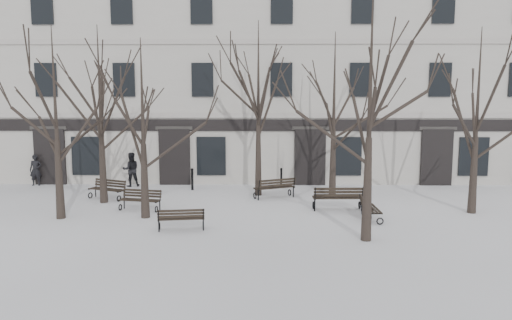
{
  "coord_description": "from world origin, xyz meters",
  "views": [
    {
      "loc": [
        1.08,
        -17.6,
        4.68
      ],
      "look_at": [
        0.78,
        3.0,
        1.95
      ],
      "focal_mm": 35.0,
      "sensor_mm": 36.0,
      "label": 1
    }
  ],
  "objects_px": {
    "bench_0": "(140,199)",
    "bench_2": "(338,197)",
    "bench_1": "(181,218)",
    "bench_4": "(275,187)",
    "tree_2": "(370,85)",
    "tree_3": "(478,99)",
    "tree_1": "(142,107)",
    "tree_0": "(55,100)",
    "bench_5": "(369,208)",
    "bench_3": "(108,189)"
  },
  "relations": [
    {
      "from": "bench_5",
      "to": "bench_2",
      "type": "bearing_deg",
      "value": 33.54
    },
    {
      "from": "tree_2",
      "to": "bench_2",
      "type": "xyz_separation_m",
      "value": [
        -0.3,
        4.14,
        -4.4
      ]
    },
    {
      "from": "tree_3",
      "to": "bench_5",
      "type": "distance_m",
      "value": 6.01
    },
    {
      "from": "tree_1",
      "to": "tree_2",
      "type": "bearing_deg",
      "value": -20.23
    },
    {
      "from": "bench_1",
      "to": "bench_4",
      "type": "distance_m",
      "value": 6.39
    },
    {
      "from": "tree_1",
      "to": "tree_2",
      "type": "xyz_separation_m",
      "value": [
        7.81,
        -2.88,
        0.74
      ]
    },
    {
      "from": "tree_1",
      "to": "bench_1",
      "type": "distance_m",
      "value": 4.49
    },
    {
      "from": "bench_2",
      "to": "bench_4",
      "type": "relative_size",
      "value": 1.04
    },
    {
      "from": "tree_3",
      "to": "bench_5",
      "type": "xyz_separation_m",
      "value": [
        -4.29,
        -1.1,
        -4.06
      ]
    },
    {
      "from": "bench_2",
      "to": "tree_0",
      "type": "bearing_deg",
      "value": 6.04
    },
    {
      "from": "bench_4",
      "to": "bench_3",
      "type": "bearing_deg",
      "value": -23.13
    },
    {
      "from": "tree_0",
      "to": "tree_1",
      "type": "relative_size",
      "value": 1.06
    },
    {
      "from": "bench_4",
      "to": "bench_5",
      "type": "relative_size",
      "value": 1.18
    },
    {
      "from": "bench_0",
      "to": "tree_0",
      "type": "bearing_deg",
      "value": -140.91
    },
    {
      "from": "tree_0",
      "to": "bench_1",
      "type": "distance_m",
      "value": 6.52
    },
    {
      "from": "bench_2",
      "to": "bench_1",
      "type": "bearing_deg",
      "value": 26.08
    },
    {
      "from": "bench_5",
      "to": "tree_3",
      "type": "bearing_deg",
      "value": -76.34
    },
    {
      "from": "bench_0",
      "to": "bench_5",
      "type": "height_order",
      "value": "bench_0"
    },
    {
      "from": "bench_0",
      "to": "bench_2",
      "type": "relative_size",
      "value": 0.86
    },
    {
      "from": "tree_3",
      "to": "bench_4",
      "type": "distance_m",
      "value": 9.12
    },
    {
      "from": "tree_0",
      "to": "bench_3",
      "type": "height_order",
      "value": "tree_0"
    },
    {
      "from": "tree_0",
      "to": "bench_1",
      "type": "bearing_deg",
      "value": -18.62
    },
    {
      "from": "tree_0",
      "to": "bench_5",
      "type": "xyz_separation_m",
      "value": [
        11.66,
        0.01,
        -4.02
      ]
    },
    {
      "from": "tree_1",
      "to": "bench_5",
      "type": "bearing_deg",
      "value": -1.06
    },
    {
      "from": "tree_1",
      "to": "bench_0",
      "type": "height_order",
      "value": "tree_1"
    },
    {
      "from": "tree_0",
      "to": "bench_4",
      "type": "height_order",
      "value": "tree_0"
    },
    {
      "from": "tree_1",
      "to": "bench_3",
      "type": "relative_size",
      "value": 3.73
    },
    {
      "from": "tree_2",
      "to": "bench_4",
      "type": "xyz_separation_m",
      "value": [
        -2.78,
        6.52,
        -4.44
      ]
    },
    {
      "from": "tree_3",
      "to": "bench_2",
      "type": "distance_m",
      "value": 6.59
    },
    {
      "from": "bench_2",
      "to": "bench_4",
      "type": "bearing_deg",
      "value": -45.25
    },
    {
      "from": "bench_2",
      "to": "bench_5",
      "type": "relative_size",
      "value": 1.22
    },
    {
      "from": "bench_2",
      "to": "bench_3",
      "type": "relative_size",
      "value": 1.12
    },
    {
      "from": "tree_1",
      "to": "tree_3",
      "type": "xyz_separation_m",
      "value": [
        12.77,
        0.95,
        0.31
      ]
    },
    {
      "from": "tree_2",
      "to": "bench_5",
      "type": "distance_m",
      "value": 5.3
    },
    {
      "from": "tree_2",
      "to": "bench_3",
      "type": "xyz_separation_m",
      "value": [
        -10.31,
        6.27,
        -4.48
      ]
    },
    {
      "from": "tree_0",
      "to": "tree_3",
      "type": "height_order",
      "value": "tree_3"
    },
    {
      "from": "bench_4",
      "to": "bench_5",
      "type": "distance_m",
      "value": 5.13
    },
    {
      "from": "tree_0",
      "to": "tree_2",
      "type": "xyz_separation_m",
      "value": [
        10.99,
        -2.71,
        0.48
      ]
    },
    {
      "from": "bench_0",
      "to": "bench_1",
      "type": "height_order",
      "value": "bench_0"
    },
    {
      "from": "tree_0",
      "to": "tree_1",
      "type": "xyz_separation_m",
      "value": [
        3.18,
        0.16,
        -0.27
      ]
    },
    {
      "from": "bench_1",
      "to": "tree_1",
      "type": "bearing_deg",
      "value": -55.31
    },
    {
      "from": "tree_2",
      "to": "bench_0",
      "type": "relative_size",
      "value": 4.55
    },
    {
      "from": "tree_2",
      "to": "bench_3",
      "type": "height_order",
      "value": "tree_2"
    },
    {
      "from": "bench_2",
      "to": "bench_5",
      "type": "distance_m",
      "value": 1.72
    },
    {
      "from": "tree_1",
      "to": "tree_3",
      "type": "height_order",
      "value": "tree_3"
    },
    {
      "from": "bench_1",
      "to": "tree_3",
      "type": "bearing_deg",
      "value": -174.23
    },
    {
      "from": "tree_1",
      "to": "bench_1",
      "type": "relative_size",
      "value": 4.07
    },
    {
      "from": "tree_1",
      "to": "bench_4",
      "type": "distance_m",
      "value": 7.22
    },
    {
      "from": "tree_2",
      "to": "bench_5",
      "type": "xyz_separation_m",
      "value": [
        0.67,
        2.72,
        -4.5
      ]
    },
    {
      "from": "tree_0",
      "to": "bench_3",
      "type": "bearing_deg",
      "value": 79.02
    }
  ]
}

